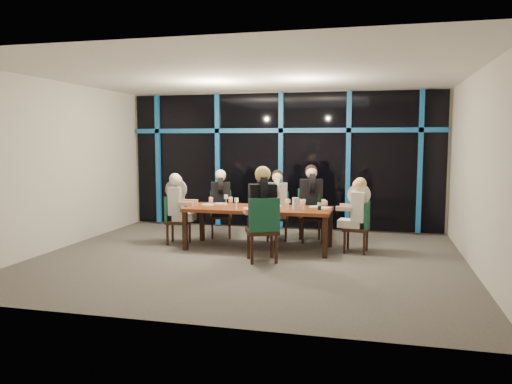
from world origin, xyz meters
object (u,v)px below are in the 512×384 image
wine_bottle (319,204)px  chair_end_right (361,224)px  chair_far_mid (277,213)px  chair_near_mid (263,226)px  chair_far_left (221,211)px  diner_far_left (221,193)px  diner_far_mid (277,195)px  chair_end_left (174,217)px  diner_near_mid (262,200)px  chair_far_right (311,212)px  dining_table (259,211)px  diner_end_right (357,204)px  water_pitcher (296,204)px  diner_end_left (178,198)px  diner_far_right (311,192)px

wine_bottle → chair_end_right: bearing=12.1°
chair_far_mid → chair_near_mid: (0.15, -1.90, 0.06)m
chair_far_left → diner_far_left: (0.02, -0.08, 0.37)m
chair_far_mid → diner_far_mid: bearing=-90.0°
chair_end_left → diner_near_mid: size_ratio=0.89×
chair_far_right → diner_far_mid: diner_far_mid is taller
dining_table → chair_far_right: size_ratio=2.57×
dining_table → chair_far_left: chair_far_left is taller
chair_end_right → diner_far_mid: 1.84m
chair_far_left → chair_far_mid: chair_far_mid is taller
diner_far_left → diner_far_mid: bearing=-18.3°
chair_far_left → wine_bottle: wine_bottle is taller
wine_bottle → chair_near_mid: bearing=-130.6°
diner_end_right → water_pitcher: bearing=-69.0°
chair_far_mid → water_pitcher: 1.25m
chair_far_right → chair_end_right: (0.99, -0.83, -0.06)m
diner_end_left → chair_near_mid: bearing=-125.6°
chair_end_right → diner_end_right: size_ratio=1.03×
chair_far_left → diner_near_mid: (1.28, -1.81, 0.48)m
dining_table → wine_bottle: size_ratio=8.91×
chair_far_right → wine_bottle: wine_bottle is taller
chair_end_left → diner_far_right: 2.65m
diner_near_mid → water_pitcher: size_ratio=4.76×
chair_far_mid → wine_bottle: bearing=-54.9°
chair_far_right → diner_near_mid: (-0.54, -1.82, 0.44)m
chair_far_mid → chair_end_right: bearing=-35.5°
diner_far_left → chair_end_right: bearing=-33.2°
chair_end_right → diner_end_right: diner_end_right is taller
chair_far_mid → diner_far_left: size_ratio=1.04×
diner_far_left → wine_bottle: diner_far_left is taller
chair_far_mid → diner_near_mid: size_ratio=0.92×
chair_near_mid → wine_bottle: 1.24m
dining_table → chair_far_mid: size_ratio=2.77×
chair_far_right → diner_end_left: (-2.38, -0.89, 0.31)m
chair_end_right → diner_end_left: (-3.37, -0.06, 0.37)m
chair_far_left → diner_near_mid: 2.27m
diner_end_left → diner_end_right: size_ratio=1.02×
chair_end_right → wine_bottle: (-0.70, -0.15, 0.36)m
chair_far_mid → diner_end_left: bearing=-161.8°
chair_far_right → diner_far_right: (0.02, -0.08, 0.40)m
diner_far_right → chair_near_mid: bearing=-121.8°
chair_end_left → chair_near_mid: (1.95, -1.01, 0.08)m
chair_far_right → wine_bottle: (0.28, -0.99, 0.30)m
chair_far_right → diner_end_right: diner_end_right is taller
dining_table → chair_end_left: chair_end_left is taller
diner_far_mid → diner_end_left: bearing=-164.0°
chair_end_right → wine_bottle: bearing=-71.3°
chair_far_left → diner_near_mid: diner_near_mid is taller
diner_end_left → dining_table: bearing=-98.4°
chair_end_left → diner_far_mid: (1.81, 0.81, 0.39)m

